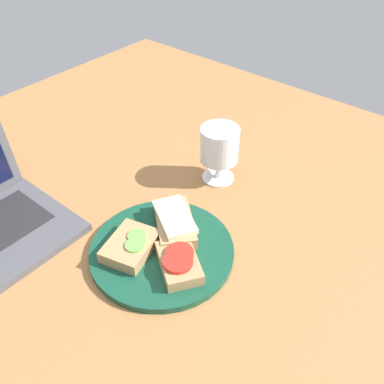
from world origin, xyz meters
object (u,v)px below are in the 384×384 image
(sandwich_with_cucumber, at_px, (131,246))
(plate, at_px, (162,251))
(sandwich_with_cheese, at_px, (175,222))
(wine_glass, at_px, (218,146))
(sandwich_with_tomato, at_px, (179,262))

(sandwich_with_cucumber, bearing_deg, plate, -44.02)
(sandwich_with_cheese, height_order, wine_glass, wine_glass)
(sandwich_with_cheese, bearing_deg, wine_glass, 13.27)
(sandwich_with_cheese, relative_size, sandwich_with_cucumber, 1.20)
(sandwich_with_tomato, height_order, sandwich_with_cucumber, sandwich_with_tomato)
(sandwich_with_tomato, xyz_separation_m, wine_glass, (0.25, 0.11, 0.05))
(plate, xyz_separation_m, sandwich_with_cheese, (0.05, 0.01, 0.02))
(plate, xyz_separation_m, sandwich_with_cucumber, (-0.04, 0.04, 0.02))
(sandwich_with_tomato, bearing_deg, sandwich_with_cucumber, 105.59)
(sandwich_with_tomato, bearing_deg, wine_glass, 23.81)
(sandwich_with_cucumber, bearing_deg, wine_glass, 4.50)
(plate, distance_m, sandwich_with_cheese, 0.06)
(plate, relative_size, sandwich_with_tomato, 2.24)
(plate, height_order, sandwich_with_cheese, sandwich_with_cheese)
(sandwich_with_tomato, relative_size, sandwich_with_cucumber, 1.02)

